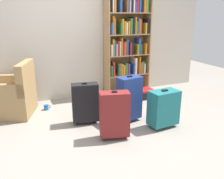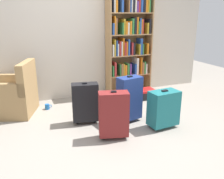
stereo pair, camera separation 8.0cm
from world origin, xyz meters
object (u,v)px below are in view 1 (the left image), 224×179
at_px(suitcase_dark_red, 114,114).
at_px(suitcase_teal, 164,108).
at_px(bookshelf, 127,40).
at_px(suitcase_navy_blue, 129,98).
at_px(storage_box, 142,94).
at_px(suitcase_black, 85,102).
at_px(armchair, 13,97).
at_px(mug, 46,107).

relative_size(suitcase_dark_red, suitcase_teal, 1.16).
xyz_separation_m(bookshelf, suitcase_navy_blue, (-0.58, -1.31, -0.75)).
bearing_deg(suitcase_navy_blue, storage_box, 50.25).
height_order(bookshelf, suitcase_black, bookshelf).
bearing_deg(storage_box, bookshelf, 107.26).
bearing_deg(suitcase_teal, suitcase_navy_blue, 134.11).
relative_size(armchair, storage_box, 1.94).
distance_m(storage_box, suitcase_dark_red, 1.76).
height_order(suitcase_dark_red, suitcase_navy_blue, suitcase_navy_blue).
height_order(bookshelf, mug, bookshelf).
height_order(storage_box, suitcase_teal, suitcase_teal).
xyz_separation_m(storage_box, suitcase_dark_red, (-1.16, -1.30, 0.26)).
distance_m(armchair, storage_box, 2.42).
distance_m(suitcase_dark_red, suitcase_teal, 0.82).
relative_size(storage_box, suitcase_navy_blue, 0.62).
height_order(suitcase_navy_blue, suitcase_black, suitcase_navy_blue).
bearing_deg(suitcase_black, suitcase_dark_red, -69.95).
bearing_deg(suitcase_teal, armchair, 146.12).
bearing_deg(mug, suitcase_dark_red, -62.96).
height_order(mug, suitcase_navy_blue, suitcase_navy_blue).
distance_m(armchair, mug, 0.59).
bearing_deg(armchair, storage_box, -3.04).
distance_m(armchair, suitcase_navy_blue, 1.96).
distance_m(bookshelf, storage_box, 1.13).
xyz_separation_m(armchair, suitcase_navy_blue, (1.69, -1.00, 0.07)).
distance_m(armchair, suitcase_black, 1.31).
bearing_deg(mug, suitcase_teal, -41.84).
bearing_deg(suitcase_dark_red, suitcase_navy_blue, 44.57).
bearing_deg(armchair, bookshelf, 7.86).
height_order(armchair, suitcase_teal, armchair).
xyz_separation_m(suitcase_teal, suitcase_black, (-1.04, 0.58, 0.03)).
distance_m(suitcase_navy_blue, suitcase_black, 0.69).
height_order(mug, suitcase_black, suitcase_black).
height_order(mug, storage_box, storage_box).
distance_m(mug, suitcase_black, 0.99).
bearing_deg(suitcase_dark_red, suitcase_black, 110.05).
height_order(suitcase_teal, suitcase_black, suitcase_black).
bearing_deg(suitcase_navy_blue, mug, 139.60).
bearing_deg(bookshelf, mug, -169.49).
height_order(storage_box, suitcase_black, suitcase_black).
relative_size(mug, storage_box, 0.26).
relative_size(mug, suitcase_dark_red, 0.18).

